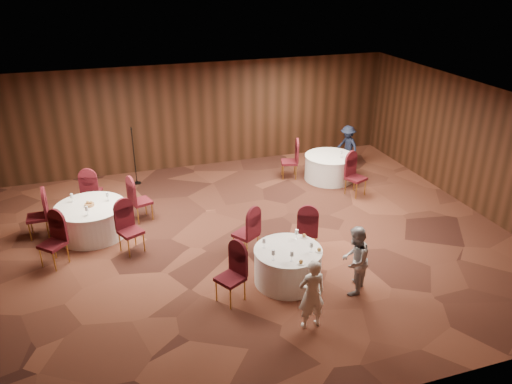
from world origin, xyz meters
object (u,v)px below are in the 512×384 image
object	(u,v)px
woman_a	(312,294)
table_right	(329,167)
mic_stand	(135,167)
woman_b	(355,261)
table_main	(288,265)
man_c	(347,146)
table_left	(92,220)

from	to	relation	value
woman_a	table_right	bearing A→B (deg)	-119.82
mic_stand	woman_b	size ratio (longest dim) A/B	1.20
table_main	man_c	distance (m)	6.70
mic_stand	woman_a	size ratio (longest dim) A/B	1.24
table_left	woman_b	bearing A→B (deg)	-39.44
woman_a	mic_stand	bearing A→B (deg)	-74.13
woman_a	man_c	xyz separation A→B (m)	(4.17, 6.72, -0.03)
table_main	mic_stand	distance (m)	6.41
mic_stand	table_main	bearing A→B (deg)	-67.99
woman_a	woman_b	bearing A→B (deg)	-151.39
table_left	woman_a	bearing A→B (deg)	-52.28
mic_stand	table_right	bearing A→B (deg)	-14.66
table_left	man_c	distance (m)	8.03
table_right	table_main	bearing A→B (deg)	-124.28
table_left	woman_a	size ratio (longest dim) A/B	1.20
table_right	woman_a	size ratio (longest dim) A/B	1.09
woman_a	man_c	size ratio (longest dim) A/B	1.04
table_main	table_right	world-z (taller)	same
mic_stand	woman_a	xyz separation A→B (m)	(2.29, -7.33, 0.18)
woman_a	woman_b	size ratio (longest dim) A/B	0.97
table_right	woman_a	distance (m)	6.71
woman_a	man_c	distance (m)	7.91
woman_b	table_main	bearing A→B (deg)	-80.63
table_main	man_c	bearing A→B (deg)	52.66
table_right	woman_a	xyz separation A→B (m)	(-3.18, -5.90, 0.30)
table_right	woman_a	world-z (taller)	woman_a
table_main	table_right	bearing A→B (deg)	55.72
mic_stand	man_c	size ratio (longest dim) A/B	1.29
table_main	mic_stand	size ratio (longest dim) A/B	0.81
table_left	table_right	xyz separation A→B (m)	(6.76, 1.28, 0.00)
table_right	table_left	bearing A→B (deg)	-169.26
table_main	woman_b	size ratio (longest dim) A/B	0.97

